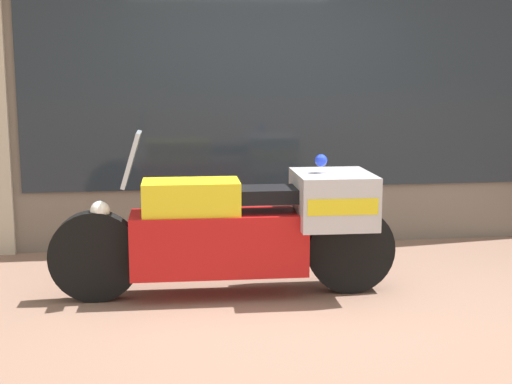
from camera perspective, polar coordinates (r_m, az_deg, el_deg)
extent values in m
plane|color=#7A5B4C|center=(5.01, 3.53, -9.21)|extent=(60.00, 60.00, 0.00)
cube|color=#6B6056|center=(6.71, 0.23, 11.72)|extent=(6.22, 0.40, 3.71)
cube|color=#1E262D|center=(6.57, 4.11, 12.17)|extent=(5.11, 0.02, 2.71)
cube|color=slate|center=(6.91, 3.23, -1.51)|extent=(4.89, 0.30, 0.55)
cube|color=silver|center=(6.92, 3.08, 6.54)|extent=(4.89, 0.02, 1.41)
cube|color=beige|center=(6.78, 3.37, 12.37)|extent=(4.89, 0.30, 0.02)
cube|color=maroon|center=(6.67, -12.73, 12.54)|extent=(0.18, 0.04, 0.06)
cube|color=#B7B2A8|center=(6.67, -4.61, 12.74)|extent=(0.18, 0.04, 0.06)
cube|color=#C68E19|center=(6.79, 3.37, 12.71)|extent=(0.18, 0.04, 0.06)
cube|color=#195623|center=(7.02, 10.94, 12.45)|extent=(0.18, 0.04, 0.06)
cube|color=black|center=(7.37, 17.89, 12.03)|extent=(0.18, 0.04, 0.06)
cube|color=#2D8E42|center=(6.65, -6.35, 1.58)|extent=(0.19, 0.02, 0.27)
cube|color=#2866B7|center=(7.09, 12.48, 1.92)|extent=(0.19, 0.03, 0.27)
cylinder|color=black|center=(5.19, -12.74, -5.02)|extent=(0.65, 0.16, 0.65)
cylinder|color=black|center=(5.30, 7.53, -4.53)|extent=(0.65, 0.16, 0.65)
cube|color=#B71414|center=(5.14, -3.00, -4.06)|extent=(1.26, 0.46, 0.44)
cube|color=yellow|center=(5.07, -5.22, -0.56)|extent=(0.69, 0.40, 0.26)
cube|color=black|center=(5.10, 0.16, -0.21)|extent=(0.74, 0.34, 0.10)
cube|color=#B7B7BC|center=(5.19, 6.16, -0.53)|extent=(0.56, 0.66, 0.38)
cube|color=yellow|center=(5.19, 6.16, -0.53)|extent=(0.51, 0.67, 0.11)
cube|color=#B2BCC6|center=(5.03, -9.94, 2.60)|extent=(0.15, 0.30, 0.39)
sphere|color=white|center=(5.11, -12.37, -1.47)|extent=(0.14, 0.14, 0.14)
sphere|color=blue|center=(5.13, 5.23, 2.53)|extent=(0.09, 0.09, 0.09)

